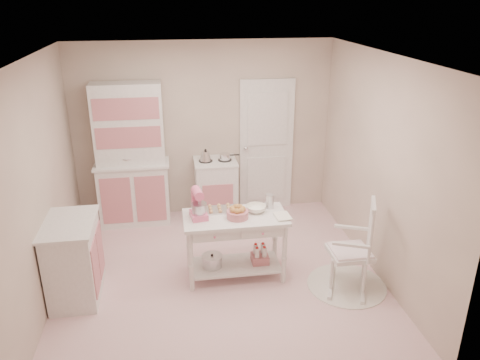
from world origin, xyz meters
The scene contains 14 objects.
room_shell centered at (0.00, 0.00, 1.65)m, with size 3.84×3.84×2.62m.
door centered at (0.95, 1.87, 1.02)m, with size 0.82×0.05×2.04m, color white.
hutch centered at (-1.07, 1.66, 1.04)m, with size 1.06×0.50×2.08m, color white.
stove centered at (0.13, 1.61, 0.46)m, with size 0.62×0.57×0.92m, color white.
base_cabinet centered at (-1.63, -0.12, 0.46)m, with size 0.54×0.84×0.92m, color white.
lace_rug centered at (1.45, -0.43, 0.01)m, with size 0.92×0.92×0.01m, color white.
rocking_chair centered at (1.45, -0.43, 0.55)m, with size 0.48×0.72×1.10m, color white.
work_table centered at (0.19, 0.00, 0.40)m, with size 1.20×0.60×0.80m, color white.
stand_mixer centered at (-0.23, 0.02, 0.97)m, with size 0.20×0.28×0.34m, color pink.
cookie_tray centered at (0.04, 0.18, 0.81)m, with size 0.34×0.24×0.02m, color silver.
bread_basket centered at (0.21, -0.05, 0.85)m, with size 0.25×0.25×0.09m, color #C57179.
mixing_bowl centered at (0.45, 0.08, 0.84)m, with size 0.24×0.24×0.07m, color white.
metal_pitcher centered at (0.63, 0.16, 0.89)m, with size 0.10×0.10×0.17m, color silver.
recipe_book centered at (0.64, -0.12, 0.81)m, with size 0.17×0.23×0.02m, color white.
Camera 1 is at (-0.51, -4.81, 3.21)m, focal length 35.00 mm.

